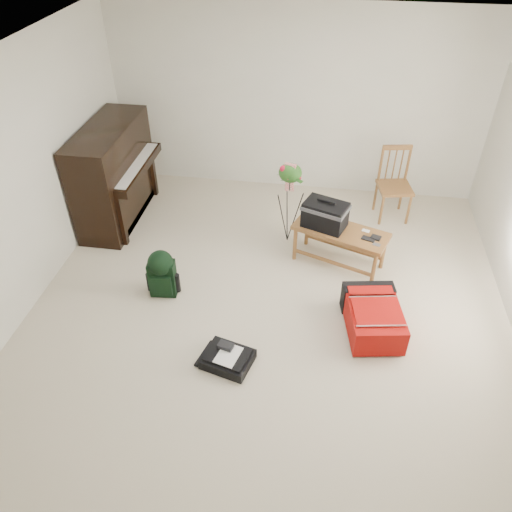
% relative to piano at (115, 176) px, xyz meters
% --- Properties ---
extents(floor, '(5.00, 5.50, 0.01)m').
position_rel_piano_xyz_m(floor, '(2.19, -1.60, -0.60)').
color(floor, beige).
rests_on(floor, ground).
extents(ceiling, '(5.00, 5.50, 0.01)m').
position_rel_piano_xyz_m(ceiling, '(2.19, -1.60, 1.90)').
color(ceiling, white).
rests_on(ceiling, wall_back).
extents(wall_back, '(5.00, 0.04, 2.50)m').
position_rel_piano_xyz_m(wall_back, '(2.19, 1.15, 0.65)').
color(wall_back, silver).
rests_on(wall_back, floor).
extents(wall_left, '(0.04, 5.50, 2.50)m').
position_rel_piano_xyz_m(wall_left, '(-0.31, -1.60, 0.65)').
color(wall_left, silver).
rests_on(wall_left, floor).
extents(piano, '(0.71, 1.50, 1.25)m').
position_rel_piano_xyz_m(piano, '(0.00, 0.00, 0.00)').
color(piano, black).
rests_on(piano, floor).
extents(bench, '(1.15, 0.77, 0.82)m').
position_rel_piano_xyz_m(bench, '(2.75, -0.60, -0.02)').
color(bench, brown).
rests_on(bench, floor).
extents(dining_chair, '(0.48, 0.48, 0.95)m').
position_rel_piano_xyz_m(dining_chair, '(3.56, 0.56, -0.14)').
color(dining_chair, brown).
rests_on(dining_chair, floor).
extents(red_suitcase, '(0.63, 0.84, 0.32)m').
position_rel_piano_xyz_m(red_suitcase, '(3.26, -1.56, -0.43)').
color(red_suitcase, '#B5070C').
rests_on(red_suitcase, floor).
extents(black_duffel, '(0.52, 0.46, 0.19)m').
position_rel_piano_xyz_m(black_duffel, '(1.91, -2.27, -0.53)').
color(black_duffel, black).
rests_on(black_duffel, floor).
extents(green_backpack, '(0.30, 0.27, 0.56)m').
position_rel_piano_xyz_m(green_backpack, '(1.02, -1.41, -0.29)').
color(green_backpack, black).
rests_on(green_backpack, floor).
extents(flower_stand, '(0.42, 0.42, 1.10)m').
position_rel_piano_xyz_m(flower_stand, '(2.26, -0.22, -0.06)').
color(flower_stand, black).
rests_on(flower_stand, floor).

